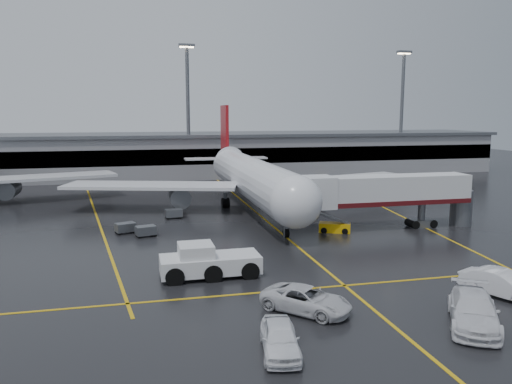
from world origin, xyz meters
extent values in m
plane|color=black|center=(0.00, 0.00, 0.00)|extent=(220.00, 220.00, 0.00)
cube|color=gold|center=(0.00, 0.00, 0.01)|extent=(0.25, 90.00, 0.02)
cube|color=gold|center=(0.00, -22.00, 0.01)|extent=(60.00, 0.25, 0.02)
cube|color=gold|center=(-20.00, 10.00, 0.01)|extent=(9.99, 69.35, 0.02)
cube|color=gold|center=(18.00, 10.00, 0.01)|extent=(7.57, 69.64, 0.02)
cube|color=gray|center=(0.00, 48.00, 4.00)|extent=(120.00, 18.00, 8.00)
cube|color=black|center=(0.00, 39.20, 4.50)|extent=(120.00, 0.40, 3.00)
cube|color=#595B60|center=(0.00, 48.00, 8.30)|extent=(122.00, 19.00, 0.60)
cylinder|color=#595B60|center=(-5.00, 42.00, 12.50)|extent=(0.70, 0.70, 25.00)
cube|color=#595B60|center=(-5.00, 42.00, 25.20)|extent=(3.00, 1.20, 0.50)
cube|color=#FFE5B2|center=(-5.00, 42.00, 24.90)|extent=(2.60, 0.90, 0.20)
cylinder|color=#595B60|center=(40.00, 42.00, 12.50)|extent=(0.70, 0.70, 25.00)
cube|color=#595B60|center=(40.00, 42.00, 25.20)|extent=(3.00, 1.20, 0.50)
cube|color=#FFE5B2|center=(40.00, 42.00, 24.90)|extent=(2.60, 0.90, 0.20)
cylinder|color=silver|center=(0.00, 8.00, 4.20)|extent=(5.20, 36.00, 5.20)
sphere|color=silver|center=(0.00, -10.00, 4.20)|extent=(5.20, 5.20, 5.20)
cone|color=silver|center=(0.00, 29.00, 4.80)|extent=(4.94, 8.00, 4.94)
cube|color=maroon|center=(0.00, 30.00, 9.70)|extent=(0.50, 5.50, 8.50)
cube|color=silver|center=(0.00, 29.00, 5.00)|extent=(14.00, 3.00, 0.25)
cube|color=silver|center=(-13.00, 10.00, 3.40)|extent=(22.80, 11.83, 0.40)
cube|color=silver|center=(13.00, 10.00, 3.40)|extent=(22.80, 11.83, 0.40)
cylinder|color=#595B60|center=(-9.50, 9.00, 2.00)|extent=(2.60, 4.50, 2.60)
cylinder|color=#595B60|center=(9.50, 9.00, 2.00)|extent=(2.60, 4.50, 2.60)
cylinder|color=#595B60|center=(0.00, -7.00, 1.00)|extent=(0.56, 0.56, 2.00)
cylinder|color=#595B60|center=(-3.20, 11.00, 1.00)|extent=(0.56, 0.56, 2.00)
cylinder|color=#595B60|center=(3.20, 11.00, 1.00)|extent=(0.56, 0.56, 2.00)
cylinder|color=black|center=(0.00, -7.00, 0.45)|extent=(0.40, 1.10, 1.10)
cylinder|color=black|center=(-3.20, 11.00, 0.55)|extent=(1.00, 1.40, 1.40)
cylinder|color=black|center=(3.20, 11.00, 0.55)|extent=(1.00, 1.40, 1.40)
cube|color=silver|center=(-29.00, 22.00, 3.40)|extent=(22.80, 11.83, 0.40)
cylinder|color=#595B60|center=(-32.50, 21.00, 2.00)|extent=(2.60, 4.50, 2.60)
cube|color=silver|center=(12.00, -6.00, 4.40)|extent=(18.00, 3.20, 3.00)
cube|color=#4A0D10|center=(12.00, -6.00, 3.10)|extent=(18.00, 3.30, 0.50)
cube|color=silver|center=(3.80, -6.00, 4.40)|extent=(3.00, 3.40, 3.30)
cylinder|color=#595B60|center=(16.00, -6.00, 1.50)|extent=(0.80, 0.80, 3.00)
cube|color=#595B60|center=(16.00, -6.00, 0.45)|extent=(2.60, 1.60, 0.90)
cylinder|color=#595B60|center=(21.00, -6.00, 2.00)|extent=(2.40, 2.40, 4.00)
cylinder|color=black|center=(14.90, -6.00, 0.45)|extent=(0.90, 1.80, 0.90)
cylinder|color=black|center=(17.10, -6.00, 0.45)|extent=(0.90, 1.80, 0.90)
cube|color=silver|center=(-9.31, -17.54, 0.99)|extent=(7.71, 3.16, 1.32)
cube|color=silver|center=(-10.41, -17.56, 2.08)|extent=(2.66, 2.66, 1.10)
cube|color=black|center=(-10.41, -17.56, 2.08)|extent=(2.40, 2.40, 0.99)
cylinder|color=black|center=(-12.17, -17.58, 0.60)|extent=(1.46, 3.31, 1.43)
cylinder|color=black|center=(-9.31, -17.54, 0.60)|extent=(1.46, 3.31, 1.43)
cylinder|color=black|center=(-6.46, -17.51, 0.60)|extent=(1.46, 3.31, 1.43)
cube|color=#EEAE09|center=(5.69, -6.06, 0.50)|extent=(3.57, 2.59, 1.01)
cube|color=#595B60|center=(5.69, -6.06, 1.47)|extent=(3.24, 2.04, 1.15)
cylinder|color=black|center=(4.68, -5.61, 0.27)|extent=(1.22, 1.68, 0.64)
cylinder|color=black|center=(6.69, -6.51, 0.27)|extent=(1.22, 1.68, 0.64)
imported|color=silver|center=(-4.35, -26.00, 0.81)|extent=(6.01, 6.06, 1.62)
imported|color=silver|center=(4.65, -30.29, 0.96)|extent=(5.75, 7.03, 1.92)
imported|color=white|center=(9.69, -26.53, 0.92)|extent=(4.14, 5.87, 1.84)
imported|color=white|center=(-7.51, -30.93, 0.82)|extent=(2.74, 5.07, 1.64)
cube|color=#595B60|center=(-14.01, -3.40, 0.65)|extent=(2.27, 1.78, 0.90)
cylinder|color=black|center=(-14.65, -4.09, 0.18)|extent=(0.40, 0.20, 0.40)
cylinder|color=black|center=(-13.10, -3.68, 0.18)|extent=(0.40, 0.20, 0.40)
cylinder|color=black|center=(-14.91, -3.13, 0.18)|extent=(0.40, 0.20, 0.40)
cylinder|color=black|center=(-13.36, -2.71, 0.18)|extent=(0.40, 0.20, 0.40)
cube|color=#595B60|center=(-16.08, -1.45, 0.65)|extent=(2.32, 1.89, 0.90)
cylinder|color=black|center=(-16.67, -2.18, 0.18)|extent=(0.40, 0.20, 0.40)
cylinder|color=black|center=(-15.16, -1.65, 0.18)|extent=(0.40, 0.20, 0.40)
cylinder|color=black|center=(-17.00, -1.24, 0.18)|extent=(0.40, 0.20, 0.40)
cylinder|color=black|center=(-15.49, -0.71, 0.18)|extent=(0.40, 0.20, 0.40)
cube|color=#595B60|center=(-10.55, 5.12, 0.65)|extent=(2.12, 1.50, 0.90)
cylinder|color=black|center=(-11.30, 4.54, 0.18)|extent=(0.40, 0.20, 0.40)
cylinder|color=black|center=(-9.71, 4.71, 0.18)|extent=(0.40, 0.20, 0.40)
cylinder|color=black|center=(-11.40, 5.54, 0.18)|extent=(0.40, 0.20, 0.40)
cylinder|color=black|center=(-9.81, 5.70, 0.18)|extent=(0.40, 0.20, 0.40)
camera|label=1|loc=(-14.40, -54.73, 12.51)|focal=34.97mm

